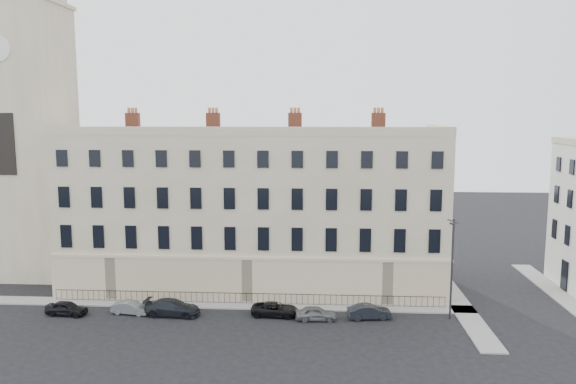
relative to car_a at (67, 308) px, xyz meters
name	(u,v)px	position (x,y,z in m)	size (l,w,h in m)	color
ground	(313,329)	(20.87, -1.85, -0.60)	(160.00, 160.00, 0.00)	black
terrace	(255,209)	(14.91, 10.11, 6.90)	(36.22, 12.22, 17.00)	#BBAC8B
church_tower	(24,96)	(-9.13, 12.14, 18.06)	(8.00, 8.13, 44.00)	#BBAC8B
pavement_terrace	(201,304)	(10.87, 3.15, -0.54)	(48.00, 2.00, 0.12)	gray
pavement_east_return	(455,298)	(33.87, 6.15, -0.54)	(2.00, 24.00, 0.12)	gray
pavement_adjacent	(558,294)	(43.87, 8.15, -0.54)	(2.00, 20.00, 0.12)	gray
railings	(247,298)	(14.87, 3.55, -0.05)	(35.00, 0.04, 0.96)	black
car_a	(67,308)	(0.00, 0.00, 0.00)	(1.41, 3.51, 1.20)	black
car_b	(131,308)	(5.36, 0.59, -0.05)	(1.15, 3.30, 1.09)	slate
car_c	(173,307)	(8.99, 0.46, 0.09)	(1.92, 4.71, 1.37)	black
car_d	(275,309)	(17.68, 0.88, -0.03)	(1.87, 4.06, 1.13)	black
car_e	(316,313)	(21.13, 0.08, -0.02)	(1.37, 3.41, 1.16)	slate
car_f	(369,312)	(25.55, 0.65, 0.00)	(1.27, 3.65, 1.20)	black
streetlamp	(452,264)	(32.22, 0.97, 4.11)	(0.71, 1.78, 8.49)	#302F35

